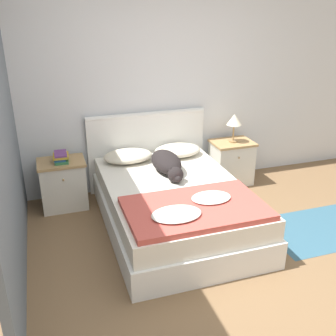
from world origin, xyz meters
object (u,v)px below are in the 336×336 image
object	(u,v)px
bed	(174,206)
pillow_right	(178,150)
table_lamp	(234,121)
nightstand_left	(63,184)
pillow_left	(128,156)
dog	(167,163)
book_stack	(61,157)
nightstand_right	(231,162)

from	to	relation	value
bed	pillow_right	xyz separation A→B (m)	(0.30, 0.76, 0.31)
bed	table_lamp	xyz separation A→B (m)	(1.05, 0.80, 0.60)
bed	table_lamp	distance (m)	1.45
nightstand_left	pillow_left	world-z (taller)	pillow_left
nightstand_left	dog	bearing A→B (deg)	-23.03
nightstand_left	pillow_left	xyz separation A→B (m)	(0.75, -0.04, 0.26)
book_stack	table_lamp	world-z (taller)	table_lamp
nightstand_right	bed	bearing A→B (deg)	-142.79
dog	pillow_left	bearing A→B (deg)	128.65
nightstand_left	dog	size ratio (longest dim) A/B	0.71
pillow_left	pillow_right	distance (m)	0.60
bed	book_stack	size ratio (longest dim) A/B	8.62
nightstand_left	nightstand_right	xyz separation A→B (m)	(2.10, 0.00, 0.00)
pillow_right	dog	world-z (taller)	dog
bed	nightstand_left	bearing A→B (deg)	142.79
pillow_right	book_stack	size ratio (longest dim) A/B	2.42
pillow_right	book_stack	distance (m)	1.35
bed	pillow_right	bearing A→B (deg)	68.27
bed	pillow_left	size ratio (longest dim) A/B	3.56
nightstand_left	pillow_left	size ratio (longest dim) A/B	0.99
nightstand_right	pillow_left	size ratio (longest dim) A/B	0.99
bed	dog	xyz separation A→B (m)	(0.03, 0.34, 0.34)
bed	pillow_right	world-z (taller)	pillow_right
nightstand_right	table_lamp	size ratio (longest dim) A/B	1.58
bed	pillow_right	distance (m)	0.87
book_stack	table_lamp	size ratio (longest dim) A/B	0.66
table_lamp	nightstand_left	bearing A→B (deg)	179.91
nightstand_right	pillow_left	distance (m)	1.38
bed	pillow_left	xyz separation A→B (m)	(-0.30, 0.76, 0.31)
table_lamp	dog	bearing A→B (deg)	-155.73
dog	nightstand_right	bearing A→B (deg)	24.43
nightstand_left	nightstand_right	distance (m)	2.10
pillow_right	book_stack	bearing A→B (deg)	178.97
dog	book_stack	size ratio (longest dim) A/B	3.40
pillow_right	nightstand_right	bearing A→B (deg)	3.09
nightstand_right	dog	xyz separation A→B (m)	(-1.02, -0.46, 0.30)
bed	book_stack	world-z (taller)	book_stack
bed	book_stack	bearing A→B (deg)	143.25
nightstand_right	pillow_right	bearing A→B (deg)	-176.91
pillow_right	table_lamp	world-z (taller)	table_lamp
nightstand_right	book_stack	world-z (taller)	book_stack
pillow_left	table_lamp	world-z (taller)	table_lamp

